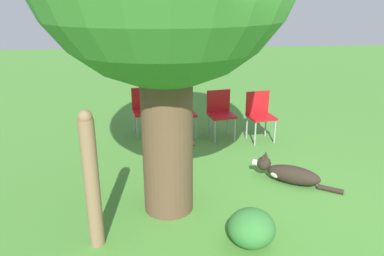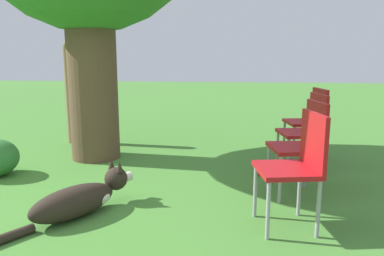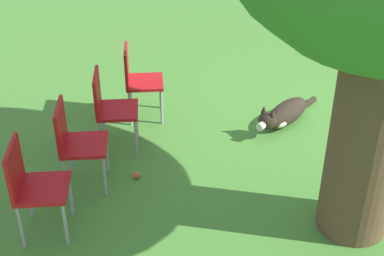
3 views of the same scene
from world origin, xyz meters
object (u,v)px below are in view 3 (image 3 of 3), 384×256
dog (284,114)px  red_chair_2 (75,139)px  tennis_ball (137,175)px  red_chair_1 (110,105)px  red_chair_3 (32,183)px  red_chair_0 (137,77)px

dog → red_chair_2: (2.02, 1.34, 0.38)m
tennis_ball → dog: bearing=-141.3°
red_chair_1 → red_chair_2: size_ratio=1.00×
dog → red_chair_2: bearing=-22.4°
red_chair_1 → red_chair_3: same height
dog → red_chair_0: size_ratio=1.25×
red_chair_2 → red_chair_3: (0.17, 0.69, 0.00)m
red_chair_1 → tennis_ball: red_chair_1 is taller
red_chair_0 → red_chair_1: same height
red_chair_2 → red_chair_3: same height
dog → red_chair_3: 3.00m
red_chair_3 → tennis_ball: size_ratio=12.83×
dog → tennis_ball: size_ratio=16.05×
red_chair_1 → red_chair_2: same height
red_chair_0 → red_chair_3: size_ratio=1.00×
dog → red_chair_0: bearing=-57.1°
red_chair_0 → red_chair_1: (0.17, 0.69, 0.00)m
red_chair_1 → tennis_ball: 0.81m
dog → red_chair_2: red_chair_2 is taller
dog → tennis_ball: bearing=-17.3°
tennis_ball → red_chair_0: bearing=-80.9°
dog → tennis_ball: dog is taller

